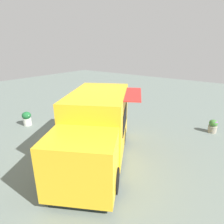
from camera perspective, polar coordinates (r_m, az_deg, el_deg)
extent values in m
plane|color=slate|center=(9.17, -6.29, -8.58)|extent=(40.00, 40.00, 0.00)
cube|color=yellow|center=(7.84, -3.88, -2.33)|extent=(3.60, 4.21, 2.34)
cube|color=yellow|center=(5.74, -9.09, -14.91)|extent=(2.52, 2.34, 1.69)
cube|color=black|center=(4.98, -11.83, -16.88)|extent=(1.49, 0.84, 0.64)
cube|color=black|center=(7.66, 3.90, -1.74)|extent=(0.99, 1.77, 0.82)
cube|color=red|center=(7.35, 6.34, 5.37)|extent=(1.58, 2.21, 0.03)
cube|color=black|center=(7.73, -4.83, -13.31)|extent=(3.86, 5.16, 0.22)
cylinder|color=black|center=(6.58, -16.50, -17.66)|extent=(0.57, 0.80, 0.79)
cylinder|color=black|center=(6.14, 0.83, -19.79)|extent=(0.57, 0.80, 0.79)
cylinder|color=black|center=(9.03, -8.82, -6.36)|extent=(0.57, 0.80, 0.79)
cylinder|color=black|center=(8.71, 3.24, -7.13)|extent=(0.57, 0.80, 0.79)
ellipsoid|color=navy|center=(12.37, -1.17, -0.67)|extent=(0.68, 0.68, 0.10)
cube|color=navy|center=(12.17, -1.54, -0.97)|extent=(0.33, 0.34, 0.11)
cube|color=navy|center=(12.19, -0.61, -0.93)|extent=(0.33, 0.34, 0.11)
cube|color=silver|center=(12.27, -1.18, 0.67)|extent=(0.40, 0.40, 0.50)
sphere|color=#D9B182|center=(12.16, -1.19, 2.26)|extent=(0.22, 0.22, 0.22)
sphere|color=olive|center=(12.15, -1.20, 2.38)|extent=(0.22, 0.22, 0.22)
cube|color=silver|center=(12.11, -1.61, 0.74)|extent=(0.30, 0.31, 0.27)
cube|color=silver|center=(12.13, -0.62, 0.78)|extent=(0.30, 0.31, 0.27)
cylinder|color=tan|center=(11.98, -1.03, 0.18)|extent=(0.26, 0.32, 0.09)
cube|color=orange|center=(11.97, -1.03, 0.25)|extent=(0.20, 0.26, 0.02)
cylinder|color=beige|center=(11.79, -23.97, -2.67)|extent=(0.44, 0.44, 0.40)
torus|color=silver|center=(11.72, -24.09, -1.83)|extent=(0.46, 0.46, 0.04)
ellipsoid|color=#1D6130|center=(11.66, -24.22, -0.93)|extent=(0.48, 0.48, 0.41)
sphere|color=white|center=(11.48, -23.72, -0.98)|extent=(0.08, 0.08, 0.08)
sphere|color=white|center=(11.72, -24.90, -0.33)|extent=(0.07, 0.07, 0.07)
sphere|color=white|center=(11.73, -23.52, -0.33)|extent=(0.05, 0.05, 0.05)
sphere|color=white|center=(11.83, -24.26, -0.41)|extent=(0.06, 0.06, 0.06)
sphere|color=white|center=(11.59, -23.38, -0.53)|extent=(0.06, 0.06, 0.06)
cylinder|color=gray|center=(11.18, 27.78, -4.52)|extent=(0.42, 0.42, 0.36)
torus|color=gray|center=(11.13, 27.91, -3.75)|extent=(0.45, 0.45, 0.04)
ellipsoid|color=#427A35|center=(11.07, 28.04, -2.94)|extent=(0.41, 0.41, 0.35)
sphere|color=purple|center=(10.96, 28.72, -2.82)|extent=(0.07, 0.07, 0.07)
sphere|color=#93469D|center=(11.04, 28.83, -2.60)|extent=(0.07, 0.07, 0.07)
sphere|color=purple|center=(11.09, 28.69, -2.41)|extent=(0.06, 0.06, 0.06)
sphere|color=#8B4FA0|center=(11.02, 28.91, -3.02)|extent=(0.06, 0.06, 0.06)
sphere|color=purple|center=(10.93, 28.53, -2.81)|extent=(0.08, 0.08, 0.08)
sphere|color=purple|center=(10.99, 28.82, -2.80)|extent=(0.08, 0.08, 0.08)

